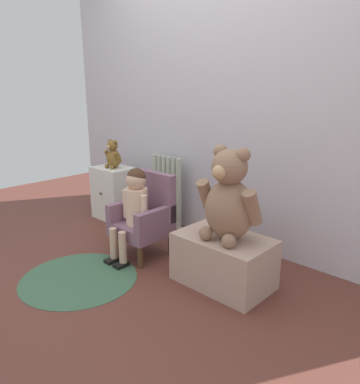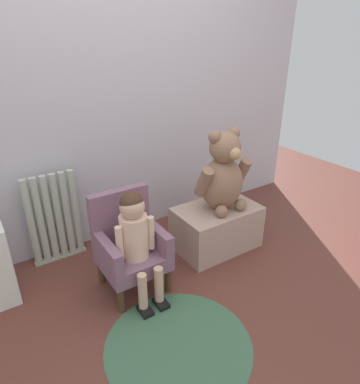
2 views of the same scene
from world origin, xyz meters
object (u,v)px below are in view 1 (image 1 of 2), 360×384
at_px(small_dresser, 114,193).
at_px(floor_rug, 79,278).
at_px(radiator, 167,192).
at_px(low_bench, 224,261).
at_px(child_armchair, 145,217).
at_px(child_figure, 134,201).
at_px(large_teddy_bear, 229,199).
at_px(small_teddy_bear, 113,156).

height_order(small_dresser, floor_rug, small_dresser).
distance_m(radiator, low_bench, 1.19).
bearing_deg(child_armchair, floor_rug, -91.73).
xyz_separation_m(child_armchair, low_bench, (0.74, 0.03, -0.14)).
height_order(child_armchair, child_figure, child_figure).
bearing_deg(child_armchair, large_teddy_bear, 1.75).
xyz_separation_m(low_bench, small_teddy_bear, (-1.57, 0.29, 0.47)).
distance_m(small_dresser, floor_rug, 1.28).
xyz_separation_m(child_figure, large_teddy_bear, (0.77, 0.13, 0.15)).
bearing_deg(child_armchair, child_figure, -90.00).
bearing_deg(child_armchair, small_teddy_bear, 158.54).
height_order(small_teddy_bear, floor_rug, small_teddy_bear).
height_order(child_figure, large_teddy_bear, large_teddy_bear).
relative_size(small_dresser, child_armchair, 0.81).
xyz_separation_m(child_figure, low_bench, (0.74, 0.14, -0.28)).
relative_size(small_dresser, low_bench, 0.84).
bearing_deg(child_figure, small_dresser, 152.83).
relative_size(child_figure, large_teddy_bear, 1.17).
bearing_deg(small_dresser, child_figure, -27.17).
bearing_deg(small_dresser, radiator, 22.15).
bearing_deg(floor_rug, large_teddy_bear, 38.45).
bearing_deg(child_armchair, small_dresser, 158.79).
bearing_deg(radiator, child_armchair, -59.76).
bearing_deg(small_dresser, floor_rug, -48.25).
distance_m(child_armchair, large_teddy_bear, 0.83).
bearing_deg(floor_rug, small_dresser, 131.75).
xyz_separation_m(large_teddy_bear, floor_rug, (-0.79, -0.63, -0.60)).
xyz_separation_m(small_dresser, child_figure, (0.85, -0.44, 0.19)).
height_order(small_dresser, small_teddy_bear, small_teddy_bear).
height_order(radiator, floor_rug, radiator).
height_order(child_figure, floor_rug, child_figure).
bearing_deg(child_figure, floor_rug, -92.10).
distance_m(low_bench, large_teddy_bear, 0.43).
distance_m(low_bench, floor_rug, 1.00).
relative_size(small_dresser, child_figure, 0.74).
height_order(radiator, small_dresser, radiator).
xyz_separation_m(small_dresser, small_teddy_bear, (0.03, -0.01, 0.38)).
relative_size(child_armchair, floor_rug, 0.80).
relative_size(small_dresser, floor_rug, 0.65).
height_order(child_armchair, low_bench, child_armchair).
bearing_deg(small_teddy_bear, small_dresser, 166.65).
height_order(small_dresser, child_armchair, child_armchair).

